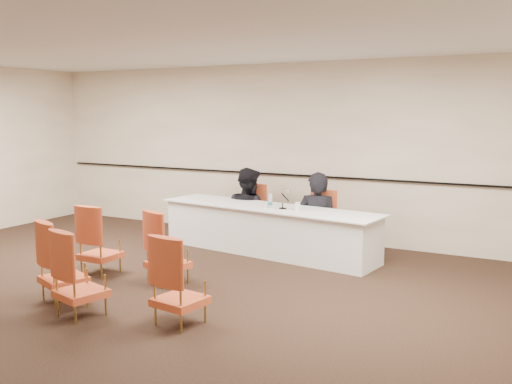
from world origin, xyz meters
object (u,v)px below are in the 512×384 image
at_px(water_bottle, 270,200).
at_px(drinking_glass, 265,205).
at_px(panelist_second, 248,218).
at_px(aud_chair_back_mid, 80,272).
at_px(panelist_main_chair, 317,221).
at_px(panelist_main, 317,229).
at_px(coffee_cup, 297,207).
at_px(aud_chair_back_right, 180,279).
at_px(panel_table, 268,230).
at_px(panelist_second_chair, 248,213).
at_px(aud_chair_back_left, 63,260).
at_px(aud_chair_front_mid, 168,247).
at_px(microphone, 283,200).
at_px(aud_chair_front_left, 100,239).

bearing_deg(water_bottle, drinking_glass, -127.46).
bearing_deg(panelist_second, aud_chair_back_mid, 114.68).
distance_m(panelist_main_chair, drinking_glass, 0.90).
height_order(panelist_main, coffee_cup, panelist_main).
xyz_separation_m(coffee_cup, aud_chair_back_right, (0.01, -2.96, -0.32)).
bearing_deg(panel_table, drinking_glass, -71.91).
xyz_separation_m(panelist_main, panelist_second_chair, (-1.33, 0.17, 0.13)).
height_order(panel_table, panelist_second, panelist_second).
height_order(panelist_main_chair, drinking_glass, panelist_main_chair).
bearing_deg(drinking_glass, panelist_main, 44.41).
distance_m(water_bottle, aud_chair_back_left, 3.29).
bearing_deg(aud_chair_back_mid, panelist_second, 107.10).
distance_m(panelist_main, aud_chair_back_mid, 4.04).
relative_size(panelist_main, panelist_second, 1.05).
bearing_deg(coffee_cup, panel_table, 164.51).
bearing_deg(aud_chair_front_mid, water_bottle, 97.03).
distance_m(panelist_second_chair, microphone, 1.32).
relative_size(panelist_second, panelist_second_chair, 1.82).
relative_size(drinking_glass, aud_chair_back_mid, 0.11).
distance_m(aud_chair_front_mid, aud_chair_back_right, 1.46).
height_order(microphone, drinking_glass, microphone).
distance_m(coffee_cup, aud_chair_back_left, 3.40).
xyz_separation_m(panelist_main_chair, panelist_second, (-1.33, 0.17, -0.09)).
distance_m(panelist_main, panelist_second_chair, 1.35).
relative_size(panelist_main_chair, aud_chair_back_left, 1.00).
bearing_deg(microphone, coffee_cup, -4.91).
bearing_deg(aud_chair_front_mid, panelist_second_chair, 116.92).
bearing_deg(microphone, aud_chair_back_mid, -98.99).
bearing_deg(aud_chair_front_left, panelist_main_chair, 50.87).
relative_size(aud_chair_front_mid, aud_chair_back_left, 1.00).
relative_size(drinking_glass, coffee_cup, 0.78).
bearing_deg(panelist_second_chair, aud_chair_front_left, -98.48).
bearing_deg(panel_table, coffee_cup, -8.08).
height_order(panelist_main, panelist_second, panelist_main).
height_order(drinking_glass, aud_chair_back_left, aud_chair_back_left).
bearing_deg(aud_chair_back_left, aud_chair_front_mid, 80.07).
bearing_deg(aud_chair_back_left, panelist_second, 105.58).
xyz_separation_m(panel_table, coffee_cup, (0.57, -0.16, 0.43)).
distance_m(panelist_main_chair, coffee_cup, 0.71).
xyz_separation_m(panelist_main_chair, aud_chair_back_mid, (-1.14, -3.88, 0.00)).
height_order(drinking_glass, aud_chair_front_mid, aud_chair_front_mid).
bearing_deg(coffee_cup, drinking_glass, 176.52).
distance_m(panelist_main, panelist_main_chair, 0.13).
bearing_deg(aud_chair_back_right, coffee_cup, 98.27).
xyz_separation_m(microphone, aud_chair_back_mid, (-0.81, -3.29, -0.40)).
height_order(aud_chair_front_mid, aud_chair_back_right, same).
bearing_deg(drinking_glass, water_bottle, 52.54).
distance_m(aud_chair_front_left, aud_chair_back_mid, 1.64).
height_order(panelist_main_chair, panelist_second, panelist_second).
bearing_deg(aud_chair_back_right, microphone, 103.19).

